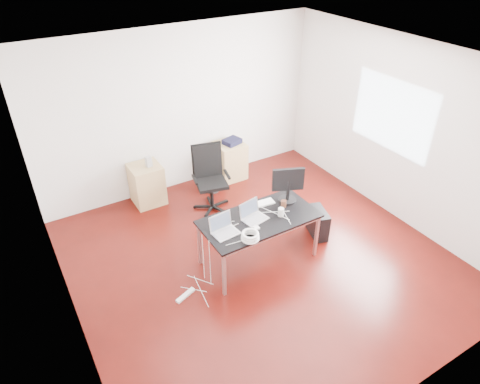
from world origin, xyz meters
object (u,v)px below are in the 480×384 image
office_chair (210,175)px  filing_cabinet_right (230,160)px  pc_tower (318,223)px  filing_cabinet_left (147,184)px  desk (259,221)px

office_chair → filing_cabinet_right: (0.76, 0.66, -0.26)m
filing_cabinet_right → pc_tower: filing_cabinet_right is taller
filing_cabinet_left → desk: bearing=-69.9°
filing_cabinet_left → filing_cabinet_right: same height
office_chair → pc_tower: size_ratio=2.40×
filing_cabinet_right → pc_tower: size_ratio=1.56×
desk → filing_cabinet_left: desk is taller
filing_cabinet_left → pc_tower: size_ratio=1.56×
desk → filing_cabinet_left: 2.38m
office_chair → filing_cabinet_right: bearing=54.4°
filing_cabinet_left → pc_tower: bearing=-49.2°
office_chair → desk: bearing=-78.6°
filing_cabinet_left → pc_tower: 2.91m
office_chair → pc_tower: (1.04, -1.54, -0.39)m
desk → pc_tower: bearing=0.4°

